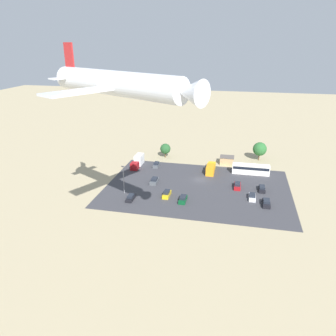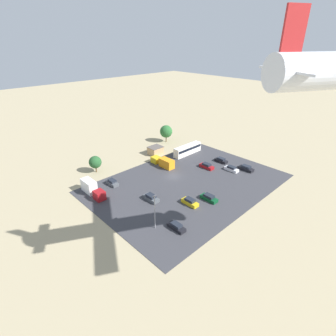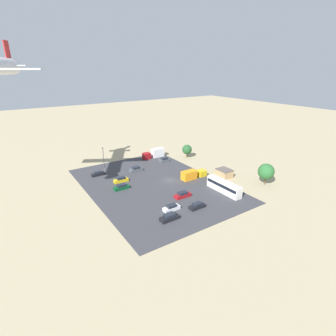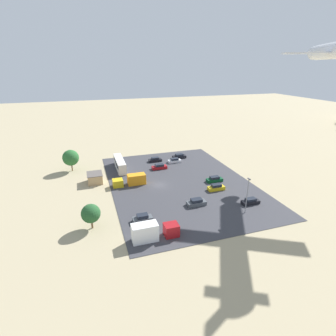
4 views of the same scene
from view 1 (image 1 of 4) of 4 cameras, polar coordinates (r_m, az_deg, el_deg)
ground_plane at (r=103.22m, az=5.55°, el=-2.09°), size 400.00×400.00×0.00m
parking_lot_surface at (r=97.70m, az=5.10°, el=-3.44°), size 53.76×38.09×0.08m
shed_building at (r=117.66m, az=10.22°, el=1.35°), size 4.88×4.16×2.69m
bus at (r=109.88m, az=14.23°, el=-0.14°), size 11.89×2.45×3.32m
parked_car_0 at (r=90.86m, az=16.75°, el=-5.83°), size 1.95×4.74×1.57m
parked_car_1 at (r=91.85m, az=-0.22°, el=-4.53°), size 1.75×4.54×1.64m
parked_car_2 at (r=90.49m, az=-6.51°, el=-5.16°), size 1.72×4.37×1.41m
parked_car_3 at (r=89.17m, az=2.63°, el=-5.42°), size 1.83×4.63×1.54m
parked_car_4 at (r=98.99m, az=16.05°, el=-3.48°), size 1.77×4.42×1.47m
parked_car_5 at (r=100.39m, az=-2.39°, el=-2.24°), size 1.98×4.58×1.58m
parked_car_6 at (r=99.15m, az=11.99°, el=-3.02°), size 1.89×4.79×1.58m
parked_car_7 at (r=93.33m, az=14.46°, el=-4.87°), size 1.79×4.47×1.46m
parked_car_8 at (r=113.28m, az=-2.02°, el=0.57°), size 1.83×4.14×1.60m
parked_truck_0 at (r=114.27m, az=-5.26°, el=1.17°), size 2.41×9.03×3.49m
parked_truck_1 at (r=109.05m, az=7.45°, el=-0.09°), size 2.55×9.02×2.83m
tree_near_shed at (r=122.92m, az=15.69°, el=3.20°), size 4.93×4.93×6.76m
tree_apron_mid at (r=121.63m, az=-0.46°, el=3.37°), size 3.84×3.84×5.32m
light_pole_lot_centre at (r=92.79m, az=-7.74°, el=-1.81°), size 0.90×0.28×8.32m
airplane at (r=54.44m, az=-8.14°, el=14.26°), size 29.56×24.03×8.22m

